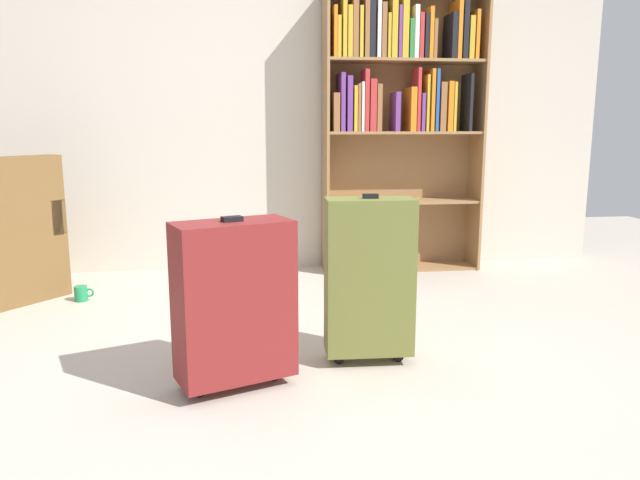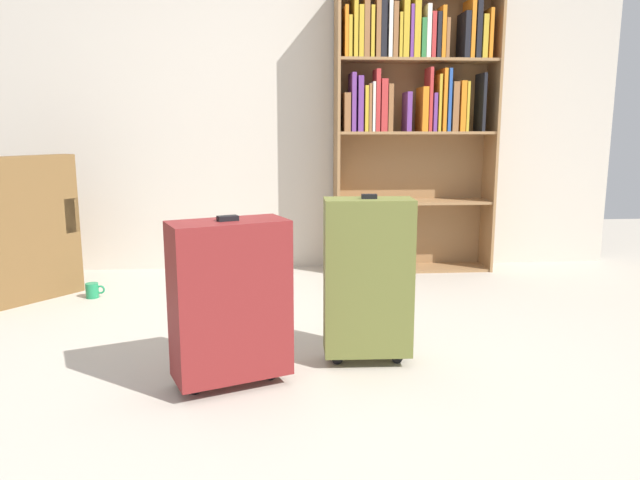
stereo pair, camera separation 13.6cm
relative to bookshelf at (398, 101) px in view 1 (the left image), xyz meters
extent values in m
plane|color=#B2A899|center=(-0.84, -2.04, -1.26)|extent=(8.66, 8.66, 0.00)
cube|color=beige|center=(-0.84, 0.20, 0.04)|extent=(4.95, 0.10, 2.60)
cube|color=olive|center=(-0.54, -0.02, -0.24)|extent=(0.02, 0.29, 2.04)
cube|color=olive|center=(0.61, -0.02, -0.24)|extent=(0.02, 0.29, 2.04)
cube|color=olive|center=(0.04, 0.12, -0.24)|extent=(1.17, 0.02, 2.04)
cube|color=olive|center=(0.04, -0.02, -1.25)|extent=(1.13, 0.27, 0.02)
cube|color=olive|center=(0.04, -0.02, -0.74)|extent=(1.13, 0.27, 0.02)
cube|color=olive|center=(0.04, -0.02, -0.23)|extent=(1.13, 0.27, 0.02)
cube|color=olive|center=(0.04, -0.02, 0.28)|extent=(1.13, 0.27, 0.02)
cube|color=brown|center=(-0.48, -0.05, -0.09)|extent=(0.04, 0.20, 0.27)
cube|color=#66337F|center=(-0.43, -0.03, -0.02)|extent=(0.03, 0.24, 0.41)
cube|color=#66337F|center=(-0.38, -0.03, -0.03)|extent=(0.04, 0.24, 0.38)
cube|color=gold|center=(-0.34, -0.04, -0.06)|extent=(0.02, 0.24, 0.32)
cube|color=brown|center=(-0.32, -0.05, -0.05)|extent=(0.02, 0.22, 0.33)
cube|color=silver|center=(-0.29, -0.05, -0.05)|extent=(0.02, 0.21, 0.34)
cube|color=#B22D2D|center=(-0.26, -0.06, 0.00)|extent=(0.03, 0.18, 0.43)
cube|color=#B22D2D|center=(-0.22, -0.05, -0.04)|extent=(0.04, 0.21, 0.36)
cube|color=brown|center=(-0.17, -0.04, -0.06)|extent=(0.03, 0.23, 0.33)
cube|color=#66337F|center=(-0.04, -0.06, -0.08)|extent=(0.03, 0.19, 0.28)
cube|color=orange|center=(0.08, -0.04, -0.06)|extent=(0.04, 0.22, 0.31)
cube|color=#B22D2D|center=(0.12, -0.06, 0.00)|extent=(0.02, 0.18, 0.45)
cube|color=#66337F|center=(0.15, -0.03, -0.09)|extent=(0.03, 0.24, 0.27)
cube|color=gold|center=(0.18, -0.06, -0.02)|extent=(0.02, 0.19, 0.40)
cube|color=orange|center=(0.22, -0.03, 0.00)|extent=(0.02, 0.25, 0.44)
cube|color=#264C99|center=(0.25, -0.05, 0.00)|extent=(0.02, 0.20, 0.44)
cube|color=brown|center=(0.30, -0.06, -0.05)|extent=(0.04, 0.20, 0.35)
cube|color=orange|center=(0.35, -0.06, -0.04)|extent=(0.04, 0.19, 0.35)
cube|color=gold|center=(0.39, -0.03, -0.05)|extent=(0.02, 0.24, 0.35)
cube|color=black|center=(0.50, -0.05, -0.02)|extent=(0.02, 0.20, 0.41)
cube|color=orange|center=(-0.49, -0.04, 0.46)|extent=(0.02, 0.24, 0.34)
cube|color=gold|center=(-0.46, -0.07, 0.43)|extent=(0.02, 0.17, 0.27)
cube|color=gold|center=(-0.42, -0.04, 0.50)|extent=(0.03, 0.23, 0.42)
cube|color=gold|center=(-0.39, -0.03, 0.46)|extent=(0.03, 0.25, 0.34)
cube|color=brown|center=(-0.35, -0.03, 0.49)|extent=(0.04, 0.24, 0.39)
cube|color=gold|center=(-0.31, -0.05, 0.46)|extent=(0.02, 0.21, 0.34)
cube|color=brown|center=(-0.27, -0.07, 0.49)|extent=(0.03, 0.17, 0.40)
cube|color=black|center=(-0.23, -0.04, 0.49)|extent=(0.04, 0.22, 0.40)
cube|color=silver|center=(-0.18, -0.04, 0.48)|extent=(0.03, 0.24, 0.38)
cube|color=brown|center=(-0.15, -0.03, 0.47)|extent=(0.03, 0.25, 0.37)
cube|color=gold|center=(-0.11, -0.04, 0.44)|extent=(0.02, 0.23, 0.30)
cube|color=gold|center=(-0.07, -0.04, 0.49)|extent=(0.04, 0.22, 0.40)
cube|color=#66337F|center=(-0.03, -0.04, 0.46)|extent=(0.02, 0.23, 0.35)
cube|color=gold|center=(0.00, -0.06, 0.50)|extent=(0.04, 0.20, 0.42)
cube|color=#2D7238|center=(0.05, -0.06, 0.42)|extent=(0.03, 0.18, 0.26)
cube|color=silver|center=(0.09, -0.06, 0.47)|extent=(0.03, 0.18, 0.36)
cube|color=#B22D2D|center=(0.12, -0.07, 0.44)|extent=(0.03, 0.17, 0.31)
cube|color=black|center=(0.16, -0.07, 0.44)|extent=(0.03, 0.17, 0.31)
cube|color=orange|center=(0.19, -0.06, 0.46)|extent=(0.03, 0.18, 0.35)
cube|color=brown|center=(0.22, -0.07, 0.42)|extent=(0.02, 0.17, 0.27)
cube|color=black|center=(0.36, -0.04, 0.45)|extent=(0.04, 0.22, 0.31)
cube|color=orange|center=(0.40, -0.04, 0.49)|extent=(0.03, 0.23, 0.40)
cube|color=black|center=(0.44, -0.06, 0.49)|extent=(0.04, 0.18, 0.39)
cube|color=gold|center=(0.49, -0.07, 0.44)|extent=(0.04, 0.18, 0.29)
cube|color=orange|center=(0.53, -0.05, 0.46)|extent=(0.03, 0.20, 0.34)
cube|color=brown|center=(-2.53, -0.68, -0.61)|extent=(0.54, 0.62, 0.50)
cube|color=brown|center=(-2.57, -0.26, -0.75)|extent=(0.60, 0.52, 0.22)
cylinder|color=#1E7F4C|center=(-2.16, -0.62, -1.21)|extent=(0.08, 0.08, 0.10)
torus|color=#1E7F4C|center=(-2.11, -0.62, -1.21)|extent=(0.06, 0.01, 0.06)
cube|color=brown|center=(-0.59, -1.82, -0.85)|extent=(0.40, 0.20, 0.71)
cube|color=black|center=(-0.59, -1.82, -0.49)|extent=(0.07, 0.04, 0.02)
cylinder|color=black|center=(-0.72, -1.81, -1.23)|extent=(0.05, 0.05, 0.05)
cylinder|color=black|center=(-0.45, -1.82, -1.23)|extent=(0.05, 0.05, 0.05)
cube|color=maroon|center=(-1.19, -2.03, -0.88)|extent=(0.52, 0.38, 0.65)
cube|color=black|center=(-1.19, -2.03, -0.54)|extent=(0.09, 0.07, 0.02)
cylinder|color=black|center=(-1.34, -2.09, -1.23)|extent=(0.06, 0.06, 0.05)
cylinder|color=black|center=(-1.04, -1.97, -1.23)|extent=(0.06, 0.06, 0.05)
camera|label=1|loc=(-1.14, -4.42, -0.18)|focal=33.89mm
camera|label=2|loc=(-1.01, -4.44, -0.18)|focal=33.89mm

